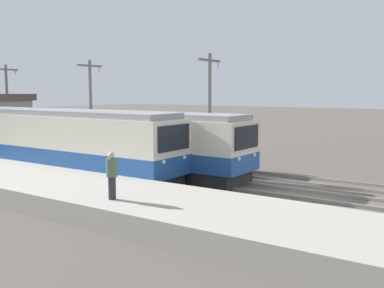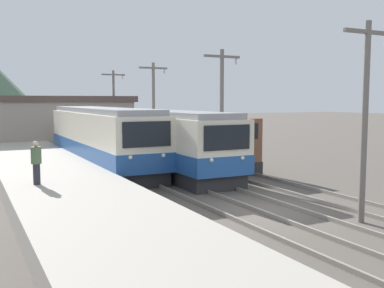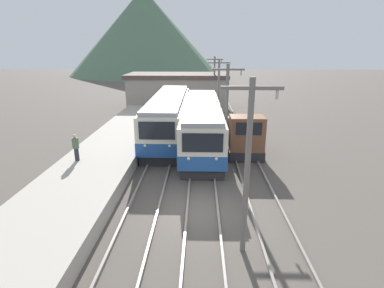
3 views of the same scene
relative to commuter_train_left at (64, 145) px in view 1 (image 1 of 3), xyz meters
The scene contains 12 objects.
ground_plane 12.96m from the commuter_train_left, 78.33° to the right, with size 200.00×200.00×0.00m, color #564F47.
platform_left 13.17m from the commuter_train_left, 106.17° to the right, with size 4.50×54.00×0.82m, color #ADA599.
track_left 12.69m from the commuter_train_left, 90.00° to the right, with size 1.54×60.00×0.14m.
track_center 12.99m from the commuter_train_left, 77.46° to the right, with size 1.54×60.00×0.14m.
track_right 13.95m from the commuter_train_left, 65.26° to the right, with size 1.54×60.00×0.14m.
commuter_train_left is the anchor object (origin of this frame).
commuter_train_center 3.57m from the commuter_train_left, 38.42° to the right, with size 2.84×14.47×3.40m.
shunting_locomotive 7.04m from the commuter_train_left, 34.32° to the right, with size 2.40×5.11×3.00m.
catenary_mast_mid 7.95m from the commuter_train_left, 56.10° to the right, with size 2.00×0.20×6.44m.
catenary_mast_far 5.32m from the commuter_train_left, 30.02° to the left, with size 2.00×0.20×6.44m.
catenary_mast_distant 12.32m from the commuter_train_left, 69.28° to the left, with size 2.00×0.20×6.44m.
person_on_platform 9.46m from the commuter_train_left, 120.18° to the right, with size 0.38×0.38×1.64m.
Camera 1 is at (-18.25, -6.35, 4.52)m, focal length 42.00 mm.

